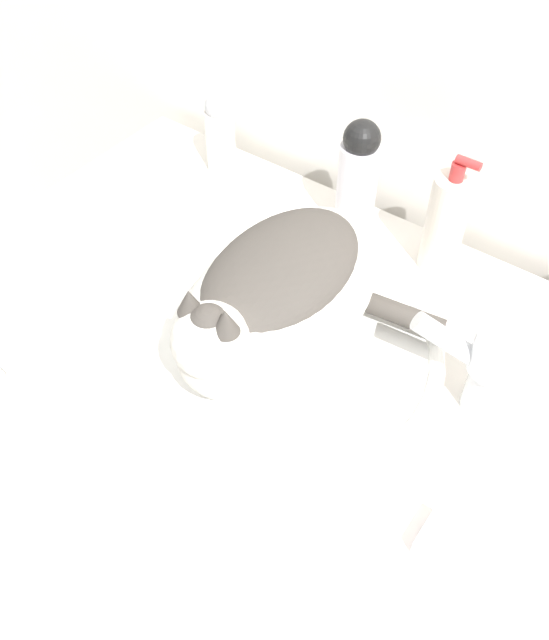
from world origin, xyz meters
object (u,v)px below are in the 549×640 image
object	(u,v)px
soap_pump_bottle	(446,222)
soap_bar	(457,551)
deodorant_stick	(220,133)
lotion_bottle_white	(358,178)
cat	(279,295)
faucet	(486,364)

from	to	relation	value
soap_pump_bottle	soap_bar	world-z (taller)	soap_pump_bottle
deodorant_stick	soap_bar	world-z (taller)	deodorant_stick
lotion_bottle_white	soap_pump_bottle	bearing A→B (deg)	0.00
cat	lotion_bottle_white	world-z (taller)	cat
lotion_bottle_white	soap_bar	bearing A→B (deg)	-46.99
cat	soap_pump_bottle	bearing A→B (deg)	165.04
cat	soap_pump_bottle	xyz separation A→B (m)	(0.08, 0.30, -0.05)
cat	soap_bar	xyz separation A→B (m)	(0.30, -0.10, -0.12)
deodorant_stick	soap_bar	bearing A→B (deg)	-31.97
cat	lotion_bottle_white	size ratio (longest dim) A/B	1.76
soap_pump_bottle	deodorant_stick	bearing A→B (deg)	180.00
lotion_bottle_white	deodorant_stick	bearing A→B (deg)	180.00
cat	faucet	world-z (taller)	cat
soap_bar	deodorant_stick	bearing A→B (deg)	148.03
soap_bar	soap_pump_bottle	bearing A→B (deg)	119.35
cat	soap_bar	world-z (taller)	cat
cat	lotion_bottle_white	bearing A→B (deg)	-167.23
cat	deodorant_stick	world-z (taller)	cat
soap_pump_bottle	soap_bar	bearing A→B (deg)	-60.65
lotion_bottle_white	soap_bar	xyz separation A→B (m)	(0.37, -0.39, -0.08)
soap_pump_bottle	soap_bar	size ratio (longest dim) A/B	2.36
cat	soap_pump_bottle	size ratio (longest dim) A/B	1.74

